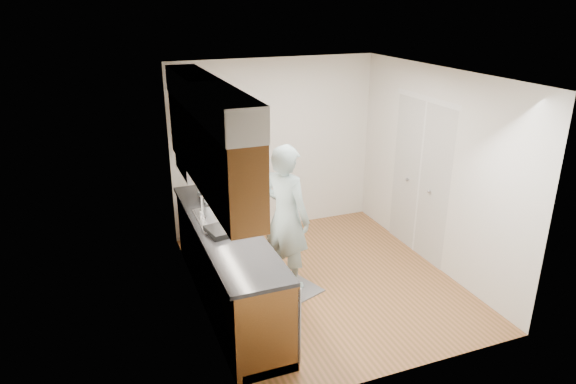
{
  "coord_description": "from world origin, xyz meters",
  "views": [
    {
      "loc": [
        -2.4,
        -4.97,
        3.25
      ],
      "look_at": [
        -0.38,
        0.25,
        1.13
      ],
      "focal_mm": 32.0,
      "sensor_mm": 36.0,
      "label": 1
    }
  ],
  "objects_px": {
    "soap_bottle_b": "(218,190)",
    "soda_can": "(229,198)",
    "person": "(286,208)",
    "steel_can": "(230,194)",
    "dish_rack": "(226,230)",
    "soap_bottle_a": "(208,192)",
    "soap_bottle_c": "(202,190)"
  },
  "relations": [
    {
      "from": "person",
      "to": "soap_bottle_b",
      "type": "relative_size",
      "value": 10.9
    },
    {
      "from": "person",
      "to": "soap_bottle_b",
      "type": "bearing_deg",
      "value": 7.57
    },
    {
      "from": "soap_bottle_b",
      "to": "steel_can",
      "type": "bearing_deg",
      "value": -39.12
    },
    {
      "from": "soda_can",
      "to": "dish_rack",
      "type": "bearing_deg",
      "value": -107.61
    },
    {
      "from": "soap_bottle_b",
      "to": "person",
      "type": "bearing_deg",
      "value": -51.94
    },
    {
      "from": "soap_bottle_b",
      "to": "soap_bottle_c",
      "type": "xyz_separation_m",
      "value": [
        -0.18,
        0.1,
        -0.01
      ]
    },
    {
      "from": "person",
      "to": "soap_bottle_a",
      "type": "xyz_separation_m",
      "value": [
        -0.76,
        0.61,
        0.09
      ]
    },
    {
      "from": "soap_bottle_b",
      "to": "soda_can",
      "type": "bearing_deg",
      "value": -72.0
    },
    {
      "from": "soap_bottle_b",
      "to": "soda_can",
      "type": "distance_m",
      "value": 0.25
    },
    {
      "from": "soap_bottle_b",
      "to": "dish_rack",
      "type": "relative_size",
      "value": 0.48
    },
    {
      "from": "dish_rack",
      "to": "soda_can",
      "type": "bearing_deg",
      "value": 61.5
    },
    {
      "from": "person",
      "to": "dish_rack",
      "type": "relative_size",
      "value": 5.18
    },
    {
      "from": "soap_bottle_c",
      "to": "soda_can",
      "type": "height_order",
      "value": "soap_bottle_c"
    },
    {
      "from": "soda_can",
      "to": "soap_bottle_a",
      "type": "bearing_deg",
      "value": 162.63
    },
    {
      "from": "person",
      "to": "soda_can",
      "type": "relative_size",
      "value": 16.24
    },
    {
      "from": "soda_can",
      "to": "dish_rack",
      "type": "height_order",
      "value": "soda_can"
    },
    {
      "from": "person",
      "to": "steel_can",
      "type": "bearing_deg",
      "value": 5.25
    },
    {
      "from": "person",
      "to": "soda_can",
      "type": "bearing_deg",
      "value": 14.09
    },
    {
      "from": "soap_bottle_a",
      "to": "soap_bottle_b",
      "type": "relative_size",
      "value": 1.65
    },
    {
      "from": "soap_bottle_c",
      "to": "soda_can",
      "type": "bearing_deg",
      "value": -53.0
    },
    {
      "from": "person",
      "to": "soap_bottle_b",
      "type": "distance_m",
      "value": 0.97
    },
    {
      "from": "soap_bottle_b",
      "to": "soap_bottle_a",
      "type": "bearing_deg",
      "value": -134.66
    },
    {
      "from": "soap_bottle_a",
      "to": "steel_can",
      "type": "height_order",
      "value": "soap_bottle_a"
    },
    {
      "from": "soap_bottle_c",
      "to": "steel_can",
      "type": "distance_m",
      "value": 0.36
    },
    {
      "from": "person",
      "to": "dish_rack",
      "type": "height_order",
      "value": "person"
    },
    {
      "from": "person",
      "to": "steel_can",
      "type": "distance_m",
      "value": 0.83
    },
    {
      "from": "soap_bottle_c",
      "to": "soap_bottle_b",
      "type": "bearing_deg",
      "value": -29.96
    },
    {
      "from": "soap_bottle_c",
      "to": "soda_can",
      "type": "xyz_separation_m",
      "value": [
        0.25,
        -0.34,
        -0.02
      ]
    },
    {
      "from": "person",
      "to": "soda_can",
      "type": "height_order",
      "value": "person"
    },
    {
      "from": "soda_can",
      "to": "steel_can",
      "type": "bearing_deg",
      "value": 73.78
    },
    {
      "from": "dish_rack",
      "to": "soap_bottle_b",
      "type": "bearing_deg",
      "value": 69.54
    },
    {
      "from": "steel_can",
      "to": "dish_rack",
      "type": "distance_m",
      "value": 0.96
    }
  ]
}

